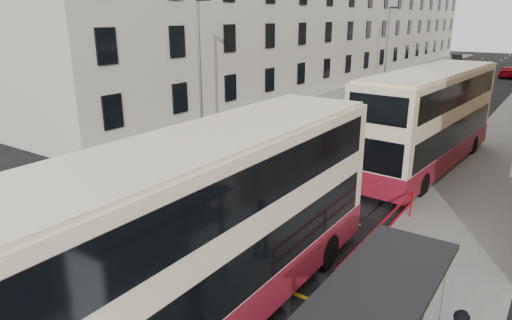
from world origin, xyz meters
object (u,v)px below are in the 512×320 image
Objects in this scene: double_decker_front at (212,231)px; car_dark at (457,59)px; pedestrian_far at (390,267)px; street_lamp_near at (200,66)px; double_decker_rear at (429,120)px; white_van at (399,78)px; street_lamp_far at (388,42)px; car_silver at (430,70)px; car_red at (508,72)px.

double_decker_front is 71.74m from car_dark.
pedestrian_far reaches higher than car_dark.
double_decker_rear is (11.35, 3.45, -2.17)m from street_lamp_near.
pedestrian_far reaches higher than white_van.
street_lamp_far is 1.83× the size of car_dark.
double_decker_front is 6.30× the size of pedestrian_far.
white_van is at bearing -31.18° from pedestrian_far.
car_dark is at bearing 96.91° from double_decker_front.
street_lamp_near is at bearing -107.48° from car_dark.
street_lamp_far is 0.65× the size of double_decker_rear.
double_decker_rear reaches higher than white_van.
street_lamp_near reaches higher than double_decker_front.
street_lamp_near reaches higher than pedestrian_far.
double_decker_rear is 37.97m from car_silver.
street_lamp_near reaches higher than car_silver.
car_silver is at bearing 98.62° from double_decker_front.
pedestrian_far is 50.12m from car_silver.
car_red is (8.97, -14.47, -0.05)m from car_dark.
pedestrian_far is at bearing -84.13° from white_van.
pedestrian_far is (13.65, -8.53, -3.54)m from street_lamp_near.
car_silver reaches higher than white_van.
street_lamp_near is at bearing -90.00° from street_lamp_far.
double_decker_front is at bearing -79.96° from car_silver.
white_van is (-9.17, 42.88, -1.63)m from double_decker_front.
street_lamp_far is at bearing -108.70° from car_dark.
street_lamp_far is at bearing 53.97° from car_red.
street_lamp_far is 4.23× the size of pedestrian_far.
pedestrian_far is 69.26m from car_dark.
double_decker_front is (10.32, -41.54, -2.22)m from street_lamp_far.
double_decker_rear is 57.09m from car_dark.
street_lamp_far is at bearing 103.61° from double_decker_front.
double_decker_rear is 2.82× the size of car_dark.
car_red is (-0.09, 56.68, -1.75)m from double_decker_front.
car_red is (10.23, 15.14, -3.97)m from street_lamp_far.
white_van is 8.96m from car_silver.
street_lamp_near is 1.83× the size of car_dark.
street_lamp_near is at bearing 75.24° from car_red.
pedestrian_far is at bearing 91.64° from car_red.
street_lamp_near is 0.67× the size of double_decker_front.
car_silver is (1.00, 8.90, 0.01)m from white_van.
double_decker_front is 2.12× the size of white_van.
street_lamp_near is 1.73× the size of car_red.
street_lamp_near is 4.23× the size of pedestrian_far.
double_decker_rear is 12.28m from pedestrian_far.
street_lamp_near is 31.60m from white_van.
car_silver is 1.00× the size of car_red.
car_silver is at bearing 29.21° from car_red.
street_lamp_far reaches higher than car_red.
double_decker_front is 56.70m from car_red.
street_lamp_far is at bearing -142.07° from white_van.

